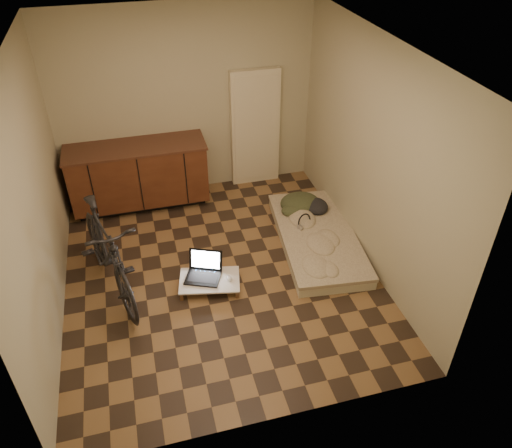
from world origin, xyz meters
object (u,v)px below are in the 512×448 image
object	(u,v)px
bicycle	(107,248)
lap_desk	(210,280)
futon	(317,238)
laptop	(204,272)

from	to	relation	value
bicycle	lap_desk	size ratio (longest dim) A/B	2.39
futon	laptop	world-z (taller)	laptop
lap_desk	laptop	distance (m)	0.12
futon	lap_desk	bearing A→B (deg)	-156.68
futon	lap_desk	xyz separation A→B (m)	(-1.46, -0.45, 0.02)
laptop	futon	bearing A→B (deg)	36.91
bicycle	laptop	world-z (taller)	bicycle
futon	laptop	bearing A→B (deg)	-160.21
bicycle	futon	world-z (taller)	bicycle
laptop	lap_desk	bearing A→B (deg)	-39.06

